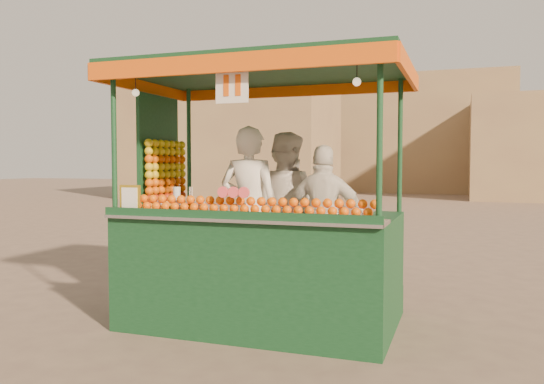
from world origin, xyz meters
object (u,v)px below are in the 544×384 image
(vendor_middle, at_px, (284,207))
(vendor_right, at_px, (324,219))
(juice_cart, at_px, (253,241))
(vendor_left, at_px, (249,209))

(vendor_middle, distance_m, vendor_right, 0.71)
(juice_cart, xyz_separation_m, vendor_middle, (0.11, 0.78, 0.32))
(vendor_middle, bearing_deg, vendor_right, 158.40)
(juice_cart, distance_m, vendor_right, 0.85)
(juice_cart, distance_m, vendor_left, 0.40)
(juice_cart, height_order, vendor_left, juice_cart)
(vendor_right, bearing_deg, vendor_middle, -35.59)
(vendor_middle, height_order, vendor_right, vendor_middle)
(vendor_left, distance_m, vendor_right, 0.86)
(juice_cart, xyz_separation_m, vendor_left, (-0.11, 0.16, 0.34))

